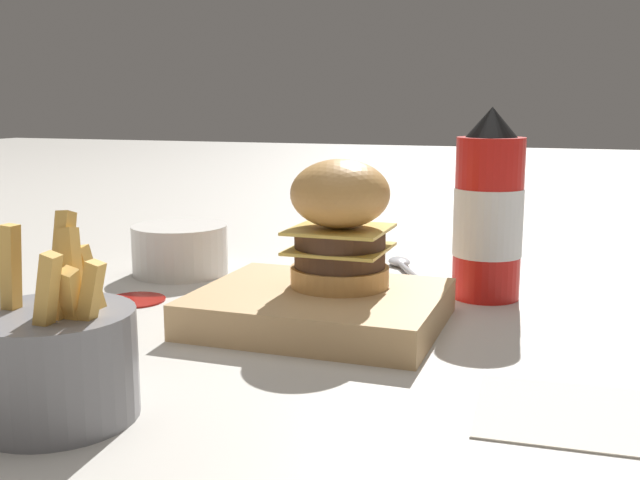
{
  "coord_description": "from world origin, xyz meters",
  "views": [
    {
      "loc": [
        0.19,
        -0.63,
        0.21
      ],
      "look_at": [
        -0.04,
        0.03,
        0.08
      ],
      "focal_mm": 42.0,
      "sensor_mm": 36.0,
      "label": 1
    }
  ],
  "objects": [
    {
      "name": "burger",
      "position": [
        -0.03,
        0.05,
        0.1
      ],
      "size": [
        0.1,
        0.1,
        0.13
      ],
      "color": "tan",
      "rests_on": "serving_board"
    },
    {
      "name": "ketchup_puddle",
      "position": [
        -0.26,
        0.05,
        0.0
      ],
      "size": [
        0.07,
        0.07,
        0.0
      ],
      "color": "#9E140F",
      "rests_on": "ground_plane"
    },
    {
      "name": "fries_basket",
      "position": [
        -0.14,
        -0.24,
        0.04
      ],
      "size": [
        0.11,
        0.11,
        0.14
      ],
      "color": "slate",
      "rests_on": "ground_plane"
    },
    {
      "name": "serving_board",
      "position": [
        -0.04,
        0.03,
        0.02
      ],
      "size": [
        0.23,
        0.19,
        0.03
      ],
      "color": "tan",
      "rests_on": "ground_plane"
    },
    {
      "name": "side_bowl",
      "position": [
        -0.28,
        0.18,
        0.03
      ],
      "size": [
        0.12,
        0.12,
        0.06
      ],
      "color": "silver",
      "rests_on": "ground_plane"
    },
    {
      "name": "parchment_square",
      "position": [
        0.18,
        -0.11,
        0.0
      ],
      "size": [
        0.12,
        0.12,
        0.0
      ],
      "color": "beige",
      "rests_on": "ground_plane"
    },
    {
      "name": "ketchup_bottle",
      "position": [
        0.09,
        0.19,
        0.09
      ],
      "size": [
        0.07,
        0.07,
        0.21
      ],
      "color": "red",
      "rests_on": "ground_plane"
    },
    {
      "name": "spoon",
      "position": [
        -0.02,
        0.29,
        0.01
      ],
      "size": [
        0.09,
        0.14,
        0.01
      ],
      "rotation": [
        0.0,
        0.0,
        2.05
      ],
      "color": "#B2B2B7",
      "rests_on": "ground_plane"
    },
    {
      "name": "ground_plane",
      "position": [
        0.0,
        0.0,
        0.0
      ],
      "size": [
        6.0,
        6.0,
        0.0
      ],
      "primitive_type": "plane",
      "color": "#B7B2A8"
    }
  ]
}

